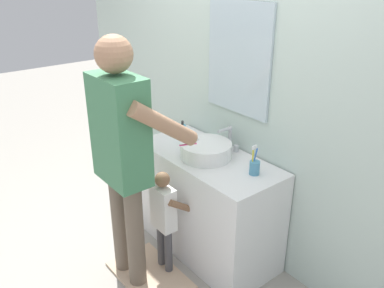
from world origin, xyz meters
The scene contains 10 objects.
ground_plane centered at (0.00, 0.00, 0.00)m, with size 14.00×14.00×0.00m, color #9E998E.
back_wall centered at (0.00, 0.62, 1.35)m, with size 4.40×0.10×2.70m.
vanity_cabinet centered at (0.00, 0.30, 0.41)m, with size 1.17×0.54×0.83m, color white.
sink_basin centered at (0.00, 0.28, 0.89)m, with size 0.38×0.38×0.11m.
faucet centered at (0.00, 0.51, 0.91)m, with size 0.18×0.14×0.18m.
toothbrush_cup centered at (0.40, 0.37, 0.88)m, with size 0.07×0.07×0.21m.
soap_bottle centered at (-0.35, 0.33, 0.90)m, with size 0.06×0.06×0.16m.
bath_mat centered at (0.00, -0.25, 0.01)m, with size 0.64×0.40×0.02m, color #CCAD8E.
child_toddler centered at (0.00, -0.10, 0.50)m, with size 0.26×0.26×0.83m.
adult_parent centered at (-0.10, -0.33, 1.06)m, with size 0.55×0.57×1.76m.
Camera 1 is at (2.03, -1.46, 2.14)m, focal length 37.90 mm.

